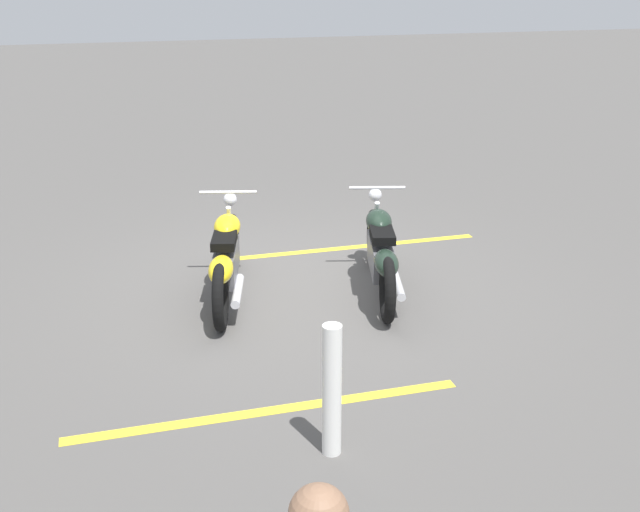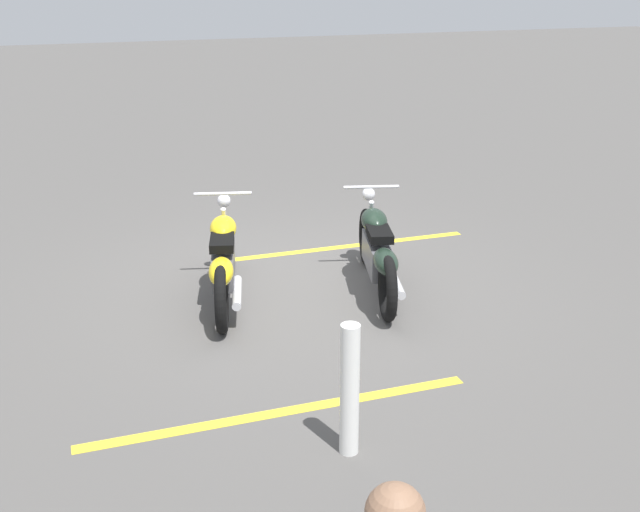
{
  "view_description": "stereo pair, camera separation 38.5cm",
  "coord_description": "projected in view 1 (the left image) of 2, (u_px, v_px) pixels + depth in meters",
  "views": [
    {
      "loc": [
        7.71,
        -2.02,
        3.34
      ],
      "look_at": [
        0.83,
        0.0,
        0.65
      ],
      "focal_mm": 43.74,
      "sensor_mm": 36.0,
      "label": 1
    },
    {
      "loc": [
        7.59,
        -2.38,
        3.34
      ],
      "look_at": [
        0.83,
        0.0,
        0.65
      ],
      "focal_mm": 43.74,
      "sensor_mm": 36.0,
      "label": 2
    }
  ],
  "objects": [
    {
      "name": "motorcycle_dark_foreground",
      "position": [
        381.0,
        252.0,
        8.29
      ],
      "size": [
        2.18,
        0.78,
        1.04
      ],
      "rotation": [
        0.0,
        0.0,
        2.88
      ],
      "color": "black",
      "rests_on": "ground"
    },
    {
      "name": "ground_plane",
      "position": [
        299.0,
        286.0,
        8.63
      ],
      "size": [
        60.0,
        60.0,
        0.0
      ],
      "primitive_type": "plane",
      "color": "#514F4C"
    },
    {
      "name": "parking_stripe_mid",
      "position": [
        269.0,
        411.0,
        6.21
      ],
      "size": [
        0.15,
        3.2,
        0.01
      ],
      "primitive_type": "cube",
      "rotation": [
        0.0,
        0.0,
        1.56
      ],
      "color": "yellow",
      "rests_on": "ground"
    },
    {
      "name": "parking_stripe_near",
      "position": [
        355.0,
        247.0,
        9.8
      ],
      "size": [
        0.15,
        3.2,
        0.01
      ],
      "primitive_type": "cube",
      "rotation": [
        0.0,
        0.0,
        1.56
      ],
      "color": "yellow",
      "rests_on": "ground"
    },
    {
      "name": "bollard_post",
      "position": [
        332.0,
        391.0,
        5.51
      ],
      "size": [
        0.14,
        0.14,
        1.02
      ],
      "primitive_type": "cylinder",
      "color": "white",
      "rests_on": "ground"
    },
    {
      "name": "motorcycle_bright_foreground",
      "position": [
        226.0,
        258.0,
        8.12
      ],
      "size": [
        2.19,
        0.77,
        1.04
      ],
      "rotation": [
        0.0,
        0.0,
        2.89
      ],
      "color": "black",
      "rests_on": "ground"
    }
  ]
}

